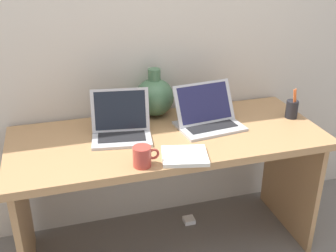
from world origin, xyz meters
TOP-DOWN VIEW (x-y plane):
  - ground_plane at (0.00, 0.00)m, footprint 6.00×6.00m
  - back_wall at (0.00, 0.38)m, footprint 4.40×0.04m
  - desk at (0.00, 0.00)m, footprint 1.65×0.68m
  - laptop_left at (-0.24, 0.06)m, footprint 0.33×0.28m
  - laptop_right at (0.24, 0.05)m, footprint 0.37×0.29m
  - green_vase at (0.00, 0.28)m, footprint 0.22×0.22m
  - notebook_stack at (0.01, -0.26)m, footprint 0.25×0.23m
  - coffee_mug at (-0.20, -0.27)m, footprint 0.12×0.08m
  - pen_cup at (0.74, 0.02)m, footprint 0.07×0.07m
  - power_brick at (0.19, 0.18)m, footprint 0.07×0.07m

SIDE VIEW (x-z plane):
  - ground_plane at x=0.00m, z-range 0.00..0.00m
  - power_brick at x=0.19m, z-range 0.00..0.03m
  - desk at x=0.00m, z-range 0.22..0.97m
  - notebook_stack at x=0.01m, z-range 0.75..0.77m
  - coffee_mug at x=-0.20m, z-range 0.75..0.84m
  - pen_cup at x=0.74m, z-range 0.71..0.89m
  - laptop_right at x=0.24m, z-range 0.70..0.92m
  - laptop_left at x=-0.24m, z-range 0.69..0.93m
  - green_vase at x=0.00m, z-range 0.72..1.00m
  - back_wall at x=0.00m, z-range 0.00..2.40m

